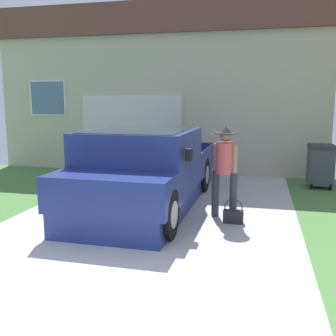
{
  "coord_description": "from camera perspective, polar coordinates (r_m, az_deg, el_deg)",
  "views": [
    {
      "loc": [
        1.86,
        -2.39,
        2.18
      ],
      "look_at": [
        0.24,
        4.48,
        0.94
      ],
      "focal_mm": 41.86,
      "sensor_mm": 36.0,
      "label": 1
    }
  ],
  "objects": [
    {
      "name": "person_with_hat",
      "position": [
        7.21,
        8.3,
        0.49
      ],
      "size": [
        0.48,
        0.42,
        1.7
      ],
      "rotation": [
        0.0,
        0.0,
        2.71
      ],
      "color": "#333842",
      "rests_on": "ground"
    },
    {
      "name": "house_with_garage",
      "position": [
        15.08,
        1.39,
        11.17
      ],
      "size": [
        10.41,
        7.25,
        4.94
      ],
      "color": "#B9B398",
      "rests_on": "ground"
    },
    {
      "name": "handbag",
      "position": [
        7.11,
        9.48,
        -6.81
      ],
      "size": [
        0.36,
        0.15,
        0.45
      ],
      "color": "#232328",
      "rests_on": "ground"
    },
    {
      "name": "pickup_truck",
      "position": [
        7.85,
        -3.58,
        -0.69
      ],
      "size": [
        2.21,
        5.37,
        1.61
      ],
      "rotation": [
        0.0,
        0.0,
        3.12
      ],
      "color": "navy",
      "rests_on": "ground"
    },
    {
      "name": "wheeled_trash_bin",
      "position": [
        10.46,
        21.32,
        0.5
      ],
      "size": [
        0.6,
        0.72,
        1.07
      ],
      "color": "#424247",
      "rests_on": "ground"
    }
  ]
}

